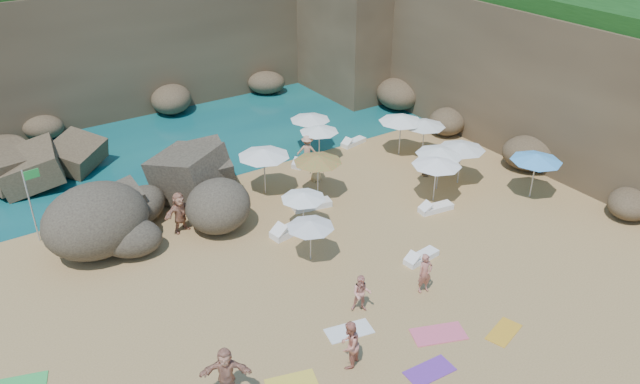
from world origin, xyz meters
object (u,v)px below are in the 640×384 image
lounger_0 (291,229)px  flag_pole (31,196)px  parasol_2 (319,129)px  person_stand_4 (316,167)px  parasol_1 (310,117)px  person_stand_3 (425,162)px  parasol_0 (264,153)px  person_stand_2 (307,151)px  person_stand_1 (349,345)px  rock_outcrop (162,215)px  person_stand_5 (180,212)px

lounger_0 → flag_pole: bearing=140.4°
parasol_2 → person_stand_4: (-1.50, -2.00, -1.10)m
flag_pole → parasol_1: (15.13, 1.47, -0.24)m
lounger_0 → person_stand_4: 5.22m
person_stand_3 → parasol_0: bearing=97.2°
parasol_0 → parasol_1: parasol_0 is taller
person_stand_2 → person_stand_4: size_ratio=1.15×
parasol_2 → lounger_0: bearing=-133.0°
person_stand_1 → person_stand_4: (6.43, 11.76, -0.13)m
parasol_1 → parasol_2: bearing=-104.0°
flag_pole → person_stand_3: (18.35, -4.72, -1.42)m
parasol_0 → person_stand_2: 4.02m
parasol_1 → lounger_0: (-5.60, -7.08, -1.83)m
person_stand_3 → person_stand_4: size_ratio=1.06×
person_stand_1 → flag_pole: bearing=-94.7°
flag_pole → lounger_0: bearing=-30.5°
parasol_0 → person_stand_3: (7.96, -3.02, -1.44)m
parasol_1 → lounger_0: parasol_1 is taller
person_stand_1 → parasol_1: bearing=-149.7°
rock_outcrop → flag_pole: flag_pole is taller
person_stand_2 → person_stand_5: 8.74m
rock_outcrop → person_stand_4: (8.07, -1.10, 0.76)m
parasol_0 → person_stand_5: bearing=-168.3°
lounger_0 → person_stand_2: bearing=42.1°
parasol_1 → person_stand_3: size_ratio=1.41×
parasol_0 → person_stand_3: size_ratio=1.60×
rock_outcrop → parasol_0: bearing=-8.7°
flag_pole → person_stand_1: (6.84, -13.77, -1.34)m
flag_pole → person_stand_3: size_ratio=2.16×
parasol_2 → person_stand_3: size_ratio=1.33×
parasol_1 → person_stand_4: (-1.87, -3.48, -1.22)m
person_stand_1 → person_stand_3: person_stand_1 is taller
person_stand_2 → person_stand_3: (4.49, -4.51, -0.07)m
parasol_1 → parasol_2: size_ratio=1.06×
parasol_0 → parasol_2: 4.71m
person_stand_3 → parasol_1: bearing=55.4°
rock_outcrop → lounger_0: bearing=-47.3°
parasol_1 → person_stand_1: bearing=-118.6°
rock_outcrop → parasol_0: 5.71m
parasol_2 → person_stand_1: parasol_2 is taller
person_stand_2 → parasol_0: bearing=60.4°
parasol_0 → parasol_1: 5.71m
person_stand_1 → person_stand_2: (7.02, 13.55, -0.01)m
person_stand_1 → person_stand_3: size_ratio=1.10×
parasol_0 → person_stand_3: bearing=-20.8°
rock_outcrop → person_stand_2: 8.73m
parasol_1 → person_stand_3: 7.08m
person_stand_4 → person_stand_5: person_stand_5 is taller
lounger_0 → person_stand_3: (8.81, 0.89, 0.65)m
parasol_1 → person_stand_3: (3.22, -6.19, -1.18)m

